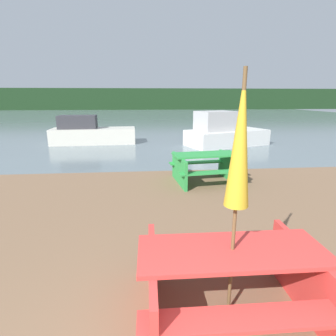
% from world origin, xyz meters
% --- Properties ---
extents(water, '(60.00, 50.00, 0.00)m').
position_xyz_m(water, '(0.00, 32.47, -0.00)').
color(water, slate).
rests_on(water, ground_plane).
extents(far_treeline, '(80.00, 1.60, 4.00)m').
position_xyz_m(far_treeline, '(0.00, 52.47, 2.00)').
color(far_treeline, '#193319').
rests_on(far_treeline, water).
extents(picnic_table_red, '(1.90, 1.40, 0.75)m').
position_xyz_m(picnic_table_red, '(0.57, 1.82, 0.46)').
color(picnic_table_red, red).
rests_on(picnic_table_red, ground_plane).
extents(picnic_table_green, '(1.86, 1.57, 0.78)m').
position_xyz_m(picnic_table_green, '(1.32, 6.29, 0.46)').
color(picnic_table_green, green).
rests_on(picnic_table_green, ground_plane).
extents(umbrella_gold, '(0.23, 0.23, 2.47)m').
position_xyz_m(umbrella_gold, '(0.57, 1.82, 1.82)').
color(umbrella_gold, brown).
rests_on(umbrella_gold, ground_plane).
extents(boat, '(4.20, 3.01, 1.63)m').
position_xyz_m(boat, '(3.47, 11.77, 0.59)').
color(boat, silver).
rests_on(boat, water).
extents(boat_second, '(4.12, 1.52, 1.40)m').
position_xyz_m(boat_second, '(-2.97, 12.90, 0.52)').
color(boat_second, beige).
rests_on(boat_second, water).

